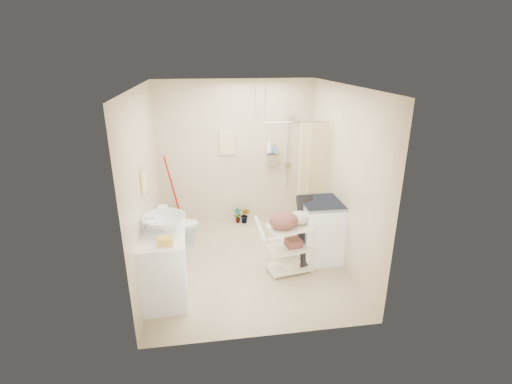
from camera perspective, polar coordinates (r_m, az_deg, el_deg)
floor at (r=5.77m, az=-1.29°, el=-10.71°), size 3.20×3.20×0.00m
ceiling at (r=4.95m, az=-1.54°, el=15.97°), size 2.80×3.20×0.04m
wall_back at (r=6.74m, az=-3.11°, el=5.95°), size 2.80×0.04×2.60m
wall_front at (r=3.76m, az=1.66°, el=-6.26°), size 2.80×0.04×2.60m
wall_left at (r=5.24m, az=-16.77°, el=0.79°), size 0.04×3.20×2.60m
wall_right at (r=5.56m, az=13.08°, el=2.24°), size 0.04×3.20×2.60m
vanity at (r=5.01m, az=-13.92°, el=-10.58°), size 0.61×1.05×0.91m
sink at (r=4.80m, az=-13.96°, el=-4.62°), size 0.58×0.58×0.19m
counter_basket at (r=4.45m, az=-13.69°, el=-7.31°), size 0.18×0.14×0.09m
floor_basket at (r=4.90m, az=-11.85°, el=-16.66°), size 0.30×0.28×0.13m
toilet at (r=6.25m, az=-11.74°, el=-5.10°), size 0.66×0.38×0.67m
mop at (r=6.84m, az=-12.94°, el=0.15°), size 0.14×0.14×1.34m
potted_plant_a at (r=6.96m, az=-2.85°, el=-3.59°), size 0.17×0.12×0.30m
potted_plant_b at (r=6.95m, az=-1.70°, el=-3.62°), size 0.22×0.21×0.31m
hanging_towel at (r=6.66m, az=-4.42°, el=7.51°), size 0.28×0.03×0.42m
towel_ring at (r=5.00m, az=-17.03°, el=1.87°), size 0.04×0.22×0.34m
tp_holder at (r=5.50m, az=-15.68°, el=-4.71°), size 0.08×0.12×0.14m
shower at (r=6.42m, az=4.99°, el=2.84°), size 1.10×1.10×2.10m
shampoo_bottle_a at (r=6.71m, az=2.03°, el=7.10°), size 0.12×0.12×0.23m
shampoo_bottle_b at (r=6.76m, az=2.95°, el=6.83°), size 0.07×0.08×0.15m
washing_machine at (r=5.77m, az=10.03°, el=-5.75°), size 0.64×0.66×0.94m
laundry_rack at (r=5.38m, az=5.25°, el=-8.05°), size 0.68×0.47×0.86m
ironing_board at (r=5.55m, az=7.81°, el=-5.83°), size 0.32×0.22×1.09m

